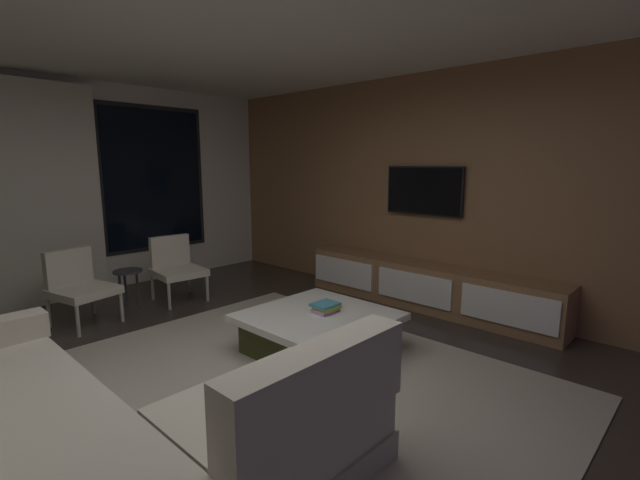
{
  "coord_description": "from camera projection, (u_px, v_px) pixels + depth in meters",
  "views": [
    {
      "loc": [
        -1.66,
        -2.42,
        1.66
      ],
      "look_at": [
        1.51,
        0.56,
        0.91
      ],
      "focal_mm": 24.71,
      "sensor_mm": 36.0,
      "label": 1
    }
  ],
  "objects": [
    {
      "name": "floor",
      "position": [
        232.0,
        403.0,
        3.11
      ],
      "size": [
        9.2,
        9.2,
        0.0
      ],
      "primitive_type": "plane",
      "color": "#332B26"
    },
    {
      "name": "back_wall_with_window",
      "position": [
        45.0,
        191.0,
        5.27
      ],
      "size": [
        6.6,
        0.3,
        2.7
      ],
      "color": "silver",
      "rests_on": "floor"
    },
    {
      "name": "media_wall",
      "position": [
        448.0,
        191.0,
        5.07
      ],
      "size": [
        0.12,
        7.8,
        2.7
      ],
      "color": "#8E6642",
      "rests_on": "floor"
    },
    {
      "name": "area_rug",
      "position": [
        279.0,
        388.0,
        3.29
      ],
      "size": [
        3.2,
        3.8,
        0.01
      ],
      "primitive_type": "cube",
      "color": "#ADA391",
      "rests_on": "floor"
    },
    {
      "name": "sectional_couch",
      "position": [
        87.0,
        439.0,
        2.23
      ],
      "size": [
        1.98,
        2.5,
        0.82
      ],
      "color": "#B1A997",
      "rests_on": "floor"
    },
    {
      "name": "coffee_table",
      "position": [
        318.0,
        332.0,
        3.9
      ],
      "size": [
        1.16,
        1.16,
        0.36
      ],
      "color": "#333617",
      "rests_on": "floor"
    },
    {
      "name": "book_stack_on_coffee_table",
      "position": [
        326.0,
        307.0,
        3.91
      ],
      "size": [
        0.23,
        0.2,
        0.08
      ],
      "color": "#C593C9",
      "rests_on": "coffee_table"
    },
    {
      "name": "accent_chair_near_window",
      "position": [
        176.0,
        265.0,
        5.41
      ],
      "size": [
        0.59,
        0.61,
        0.78
      ],
      "color": "#B2ADA0",
      "rests_on": "floor"
    },
    {
      "name": "accent_chair_by_curtain",
      "position": [
        78.0,
        283.0,
        4.58
      ],
      "size": [
        0.65,
        0.67,
        0.78
      ],
      "color": "#B2ADA0",
      "rests_on": "floor"
    },
    {
      "name": "side_stool",
      "position": [
        128.0,
        277.0,
        5.06
      ],
      "size": [
        0.32,
        0.32,
        0.46
      ],
      "color": "#333338",
      "rests_on": "floor"
    },
    {
      "name": "media_console",
      "position": [
        427.0,
        287.0,
        5.08
      ],
      "size": [
        0.46,
        3.1,
        0.52
      ],
      "color": "#8E6642",
      "rests_on": "floor"
    },
    {
      "name": "mounted_tv",
      "position": [
        424.0,
        191.0,
        5.16
      ],
      "size": [
        0.05,
        0.98,
        0.57
      ],
      "color": "black"
    }
  ]
}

